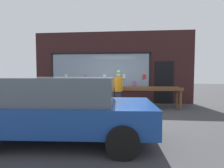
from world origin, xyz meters
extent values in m
plane|color=#38383A|center=(0.00, 0.00, 0.00)|extent=(40.00, 40.00, 0.00)
cube|color=#331919|center=(0.00, 2.40, 1.81)|extent=(8.08, 0.20, 3.62)
cube|color=gray|center=(-0.62, 2.27, 1.61)|extent=(5.03, 0.03, 1.83)
cube|color=black|center=(-0.62, 2.27, 2.53)|extent=(5.11, 0.06, 0.08)
cube|color=black|center=(-0.62, 2.27, 0.70)|extent=(5.11, 0.06, 0.08)
cube|color=black|center=(-3.14, 2.27, 1.61)|extent=(0.08, 0.06, 1.83)
cube|color=black|center=(1.89, 2.27, 1.61)|extent=(0.08, 0.06, 1.83)
cube|color=yellow|center=(-2.87, 2.23, 0.97)|extent=(0.16, 0.03, 0.22)
cube|color=silver|center=(-2.39, 2.23, 1.36)|extent=(0.16, 0.03, 0.20)
cube|color=#5999A5|center=(-1.89, 2.23, 0.96)|extent=(0.14, 0.03, 0.19)
cube|color=#994CA5|center=(-1.37, 2.23, 1.33)|extent=(0.14, 0.03, 0.21)
cube|color=#338C4C|center=(-0.90, 2.23, 0.99)|extent=(0.14, 0.03, 0.22)
cube|color=silver|center=(-0.37, 2.23, 1.35)|extent=(0.17, 0.03, 0.20)
cube|color=orange|center=(0.10, 2.23, 1.02)|extent=(0.13, 0.03, 0.24)
cube|color=silver|center=(0.62, 2.23, 1.35)|extent=(0.14, 0.03, 0.23)
cube|color=#994CA5|center=(1.12, 2.23, 1.00)|extent=(0.15, 0.03, 0.25)
cube|color=red|center=(1.61, 2.23, 1.35)|extent=(0.16, 0.03, 0.22)
cube|color=black|center=(2.59, 2.27, 1.05)|extent=(0.90, 0.04, 2.10)
cube|color=brown|center=(-2.98, 0.75, 0.36)|extent=(0.09, 0.09, 0.73)
cube|color=brown|center=(-0.32, 0.86, 0.36)|extent=(0.09, 0.09, 0.73)
cube|color=brown|center=(-3.00, 1.25, 0.36)|extent=(0.09, 0.09, 0.73)
cube|color=brown|center=(-0.34, 1.35, 0.36)|extent=(0.09, 0.09, 0.73)
cube|color=brown|center=(-1.66, 1.05, 0.75)|extent=(2.88, 0.77, 0.04)
cube|color=brown|center=(-1.65, 0.76, 0.81)|extent=(2.86, 0.17, 0.12)
cube|color=brown|center=(-1.67, 1.35, 0.81)|extent=(2.86, 0.17, 0.12)
cube|color=black|center=(-2.92, 0.85, 0.78)|extent=(0.16, 0.25, 0.03)
cube|color=silver|center=(-2.30, 0.88, 0.78)|extent=(0.18, 0.21, 0.02)
cube|color=#2659B2|center=(-1.62, 0.92, 0.78)|extent=(0.17, 0.22, 0.03)
cube|color=black|center=(-1.05, 0.89, 0.78)|extent=(0.16, 0.23, 0.03)
cube|color=red|center=(-0.36, 0.97, 0.78)|extent=(0.16, 0.21, 0.02)
cube|color=brown|center=(0.34, 0.75, 0.39)|extent=(0.09, 0.09, 0.78)
cube|color=brown|center=(3.00, 0.86, 0.39)|extent=(0.09, 0.09, 0.78)
cube|color=brown|center=(0.32, 1.25, 0.39)|extent=(0.09, 0.09, 0.78)
cube|color=brown|center=(2.98, 1.36, 0.39)|extent=(0.09, 0.09, 0.78)
cube|color=brown|center=(1.66, 1.05, 0.80)|extent=(2.88, 0.77, 0.04)
cube|color=brown|center=(1.67, 0.75, 0.86)|extent=(2.86, 0.17, 0.12)
cube|color=brown|center=(1.65, 1.35, 0.86)|extent=(2.86, 0.17, 0.12)
cube|color=#5999A5|center=(0.35, 1.10, 0.83)|extent=(0.18, 0.20, 0.02)
cube|color=#5999A5|center=(0.72, 1.00, 0.83)|extent=(0.13, 0.20, 0.03)
cube|color=#994CA5|center=(1.08, 1.06, 0.83)|extent=(0.22, 0.25, 0.03)
cube|color=#338C4C|center=(1.45, 0.99, 0.83)|extent=(0.19, 0.24, 0.03)
cube|color=#338C4C|center=(1.82, 0.89, 0.83)|extent=(0.14, 0.19, 0.02)
cube|color=silver|center=(2.19, 1.11, 0.83)|extent=(0.19, 0.25, 0.02)
cube|color=#994CA5|center=(2.54, 1.22, 0.83)|extent=(0.17, 0.21, 0.02)
cube|color=black|center=(2.93, 1.13, 0.84)|extent=(0.17, 0.24, 0.03)
cylinder|color=#2D334C|center=(0.43, 0.43, 0.39)|extent=(0.14, 0.14, 0.78)
cylinder|color=#2D334C|center=(0.46, 0.58, 0.39)|extent=(0.14, 0.14, 0.78)
cube|color=orange|center=(0.44, 0.50, 1.05)|extent=(0.30, 0.47, 0.55)
cylinder|color=orange|center=(0.39, 0.23, 1.07)|extent=(0.09, 0.09, 0.52)
cylinder|color=orange|center=(0.50, 0.77, 1.07)|extent=(0.09, 0.09, 0.52)
sphere|color=tan|center=(0.44, 0.50, 1.45)|extent=(0.21, 0.21, 0.21)
sphere|color=#338C3F|center=(0.44, 0.50, 1.52)|extent=(0.20, 0.20, 0.20)
ellipsoid|color=white|center=(0.75, 0.20, 0.27)|extent=(0.21, 0.38, 0.21)
ellipsoid|color=black|center=(0.75, 0.20, 0.28)|extent=(0.22, 0.23, 0.22)
sphere|color=white|center=(0.76, 0.43, 0.31)|extent=(0.19, 0.19, 0.19)
cylinder|color=white|center=(0.75, -0.02, 0.30)|extent=(0.03, 0.09, 0.12)
cylinder|color=white|center=(0.81, 0.31, 0.08)|extent=(0.04, 0.04, 0.16)
cylinder|color=white|center=(0.70, 0.31, 0.08)|extent=(0.04, 0.04, 0.16)
cylinder|color=white|center=(0.80, 0.08, 0.08)|extent=(0.04, 0.04, 0.16)
cylinder|color=white|center=(0.70, 0.09, 0.08)|extent=(0.04, 0.04, 0.16)
cube|color=black|center=(-3.96, 0.67, 0.45)|extent=(0.52, 0.34, 0.89)
cube|color=brown|center=(-3.96, 0.67, 0.45)|extent=(0.51, 0.20, 0.07)
cube|color=black|center=(-4.07, 1.02, 0.45)|extent=(0.52, 0.34, 0.89)
cube|color=brown|center=(-4.07, 1.02, 0.45)|extent=(0.51, 0.20, 0.07)
cube|color=navy|center=(-0.62, -2.82, 0.57)|extent=(4.06, 1.96, 0.55)
cube|color=#4C5660|center=(-0.62, -2.82, 1.13)|extent=(2.31, 1.65, 0.56)
cylinder|color=black|center=(0.74, -3.62, 0.30)|extent=(0.61, 0.21, 0.60)
cylinder|color=black|center=(0.64, -1.88, 0.30)|extent=(0.61, 0.21, 0.60)
cylinder|color=black|center=(-1.98, -2.02, 0.30)|extent=(0.61, 0.21, 0.60)
camera|label=1|loc=(0.83, -6.58, 1.49)|focal=28.00mm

